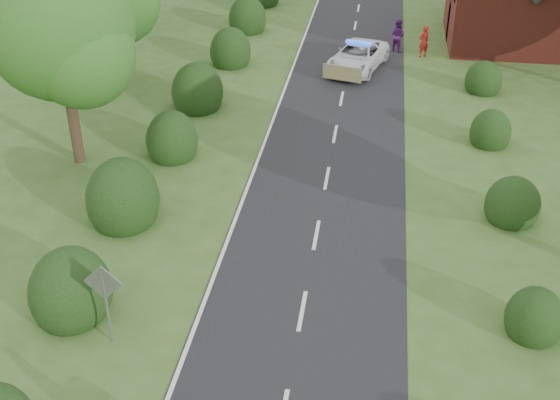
% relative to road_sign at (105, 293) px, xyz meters
% --- Properties ---
extents(road, '(6.00, 70.00, 0.02)m').
position_rel_road_sign_xyz_m(road, '(5.00, 13.00, -1.64)').
color(road, black).
rests_on(road, ground).
extents(road_markings, '(4.96, 70.00, 0.01)m').
position_rel_road_sign_xyz_m(road_markings, '(3.40, 10.93, -1.63)').
color(road_markings, white).
rests_on(road_markings, road).
extents(hedgerow_left, '(2.75, 50.41, 3.00)m').
position_rel_road_sign_xyz_m(hedgerow_left, '(-1.51, 9.69, -0.91)').
color(hedgerow_left, black).
rests_on(hedgerow_left, ground).
extents(hedgerow_right, '(2.10, 45.78, 2.10)m').
position_rel_road_sign_xyz_m(hedgerow_right, '(11.60, 9.21, -1.10)').
color(hedgerow_right, black).
rests_on(hedgerow_right, ground).
extents(tree_left_a, '(5.74, 5.60, 8.38)m').
position_rel_road_sign_xyz_m(tree_left_a, '(-4.75, 9.86, 3.69)').
color(tree_left_a, '#332316').
rests_on(tree_left_a, ground).
extents(road_sign, '(1.06, 0.08, 2.53)m').
position_rel_road_sign_xyz_m(road_sign, '(0.00, 0.00, 0.00)').
color(road_sign, gray).
rests_on(road_sign, ground).
extents(police_van, '(3.49, 5.38, 1.52)m').
position_rel_road_sign_xyz_m(police_van, '(5.52, 22.24, -0.97)').
color(police_van, silver).
rests_on(police_van, ground).
extents(pedestrian_red, '(0.76, 0.71, 1.74)m').
position_rel_road_sign_xyz_m(pedestrian_red, '(9.02, 24.75, -0.78)').
color(pedestrian_red, red).
rests_on(pedestrian_red, ground).
extents(pedestrian_purple, '(1.13, 1.07, 1.84)m').
position_rel_road_sign_xyz_m(pedestrian_purple, '(7.57, 25.48, -0.73)').
color(pedestrian_purple, '#5B2072').
rests_on(pedestrian_purple, ground).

